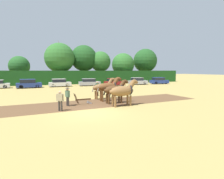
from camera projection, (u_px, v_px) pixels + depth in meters
name	position (u px, v px, depth m)	size (l,w,h in m)	color
ground_plane	(90.00, 113.00, 12.57)	(240.00, 240.00, 0.00)	#A88E4C
plowed_furrow_strip	(71.00, 105.00, 15.33)	(26.04, 4.45, 0.01)	brown
hedgerow	(61.00, 78.00, 38.43)	(61.58, 1.33, 3.06)	#194719
tree_left	(19.00, 66.00, 39.71)	(4.54, 4.54, 6.36)	brown
tree_center_left	(60.00, 58.00, 40.77)	(6.90, 6.90, 9.47)	#4C3823
tree_center	(84.00, 58.00, 44.10)	(6.55, 6.55, 9.43)	#4C3823
tree_center_right	(101.00, 62.00, 44.81)	(5.19, 5.19, 7.95)	#423323
tree_right	(123.00, 65.00, 47.25)	(6.06, 6.06, 7.73)	#423323
tree_far_right	(145.00, 61.00, 50.08)	(6.71, 6.71, 9.25)	#4C3823
church_spire	(59.00, 58.00, 70.32)	(2.35, 2.35, 15.24)	gray
draft_horse_lead_left	(123.00, 91.00, 14.96)	(2.95, 1.11, 2.34)	brown
draft_horse_lead_right	(115.00, 90.00, 16.27)	(2.69, 1.05, 2.27)	#513319
draft_horse_trail_left	(109.00, 87.00, 17.57)	(2.78, 1.03, 2.47)	brown
draft_horse_trail_right	(103.00, 87.00, 18.90)	(2.89, 1.03, 2.32)	brown
plow	(85.00, 101.00, 15.85)	(1.67, 0.49, 1.13)	#4C331E
farmer_at_plow	(68.00, 95.00, 14.96)	(0.40, 0.59, 1.61)	#38332D
farmer_beside_team	(97.00, 87.00, 20.98)	(0.55, 0.49, 1.76)	#38332D
farmer_onlooker_left	(60.00, 100.00, 13.10)	(0.54, 0.42, 1.54)	#38332D
parked_car_center_left	(29.00, 84.00, 30.68)	(4.28, 2.34, 1.56)	navy
parked_car_center	(60.00, 83.00, 33.15)	(4.13, 2.11, 1.50)	silver
parked_car_center_right	(89.00, 82.00, 35.25)	(4.22, 1.78, 1.46)	#9E9EA8
parked_car_right	(114.00, 82.00, 36.33)	(4.23, 1.90, 1.47)	maroon
parked_car_far_right	(138.00, 81.00, 38.15)	(4.27, 2.30, 1.55)	#A8A8B2
parked_car_end_right	(159.00, 81.00, 40.14)	(4.23, 2.15, 1.52)	navy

